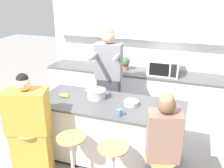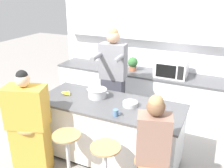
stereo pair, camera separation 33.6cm
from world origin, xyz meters
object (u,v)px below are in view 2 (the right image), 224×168
Objects in this scene: bar_stool_center_left at (68,157)px; person_wrapped_blanket at (29,127)px; cooking_pot at (97,93)px; microwave at (171,69)px; coffee_cup_near at (116,113)px; kitchen_island at (110,131)px; bar_stool_leftmost at (33,148)px; person_seated_near at (152,164)px; person_cooking at (113,83)px; banana_bunch at (67,93)px; potted_plant at (133,63)px; fruit_bowl at (130,104)px.

bar_stool_center_left is 0.48× the size of person_wrapped_blanket.
microwave reaches higher than cooking_pot.
person_wrapped_blanket is 1.14m from coffee_cup_near.
kitchen_island reaches higher than bar_stool_leftmost.
person_seated_near is (0.81, -0.69, 0.21)m from kitchen_island.
bar_stool_center_left is at bearing 161.99° from person_seated_near.
cooking_pot is (0.56, 0.79, 0.59)m from bar_stool_leftmost.
person_cooking is 10.84× the size of banana_bunch.
bar_stool_leftmost is 0.88m from banana_bunch.
banana_bunch is 1.54m from potted_plant.
person_seated_near is 2.40m from potted_plant.
kitchen_island is at bearing 1.16° from banana_bunch.
fruit_bowl is at bearing 78.60° from coffee_cup_near.
bar_stool_center_left is at bearing -112.34° from kitchen_island.
cooking_pot is at bearing 173.10° from fruit_bowl.
bar_stool_leftmost is (-0.80, -0.69, -0.09)m from kitchen_island.
fruit_bowl is at bearing 33.56° from bar_stool_leftmost.
bar_stool_leftmost is at bearing -125.62° from cooking_pot.
fruit_bowl is (0.53, -0.06, -0.03)m from cooking_pot.
kitchen_island is 7.96× the size of potted_plant.
microwave is at bearing 49.96° from banana_bunch.
microwave reaches higher than coffee_cup_near.
potted_plant is (-0.21, 1.45, 0.58)m from kitchen_island.
cooking_pot is 0.60m from coffee_cup_near.
kitchen_island is at bearing 123.58° from person_seated_near.
coffee_cup_near is at bearing -101.40° from fruit_bowl.
microwave is at bearing 69.33° from bar_stool_center_left.
person_wrapped_blanket reaches higher than coffee_cup_near.
potted_plant is (0.06, 2.10, 0.66)m from bar_stool_center_left.
kitchen_island is 19.60× the size of coffee_cup_near.
person_cooking is at bearing 58.00° from banana_bunch.
person_cooking is 3.30× the size of microwave.
person_cooking reaches higher than fruit_bowl.
fruit_bowl is 0.98m from banana_bunch.
kitchen_island is 1.08m from person_seated_near.
kitchen_island is 1.06m from bar_stool_leftmost.
banana_bunch is (-0.45, -0.12, -0.04)m from cooking_pot.
person_wrapped_blanket is at bearing -158.95° from coffee_cup_near.
potted_plant reaches higher than bar_stool_leftmost.
person_cooking is (-0.26, 0.67, 0.45)m from kitchen_island.
cooking_pot is (0.02, -0.57, 0.05)m from person_cooking.
fruit_bowl is at bearing 51.24° from bar_stool_center_left.
potted_plant is at bearing 103.93° from coffee_cup_near.
cooking_pot reaches higher than kitchen_island.
bar_stool_center_left is at bearing -91.59° from potted_plant.
bar_stool_center_left is at bearing -56.65° from banana_bunch.
bar_stool_center_left is 2.20m from potted_plant.
bar_stool_center_left is 0.96m from cooking_pot.
person_wrapped_blanket is at bearing -105.99° from potted_plant.
person_seated_near is at bearing -40.26° from kitchen_island.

